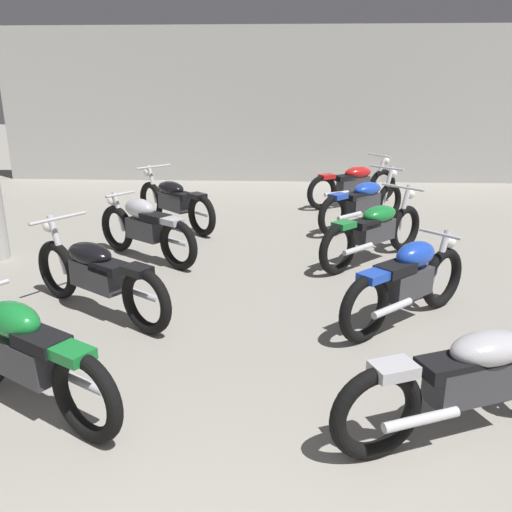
% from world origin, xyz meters
% --- Properties ---
extents(back_wall, '(13.19, 0.24, 3.60)m').
position_xyz_m(back_wall, '(0.00, 12.63, 1.80)').
color(back_wall, '#B2B2AD').
rests_on(back_wall, ground).
extents(motorcycle_left_row_1, '(1.75, 1.11, 0.88)m').
position_xyz_m(motorcycle_left_row_1, '(-1.58, 2.72, 0.46)').
color(motorcycle_left_row_1, black).
rests_on(motorcycle_left_row_1, ground).
extents(motorcycle_left_row_2, '(1.85, 1.33, 0.97)m').
position_xyz_m(motorcycle_left_row_2, '(-1.65, 4.48, 0.45)').
color(motorcycle_left_row_2, black).
rests_on(motorcycle_left_row_2, ground).
extents(motorcycle_left_row_3, '(1.65, 1.26, 0.88)m').
position_xyz_m(motorcycle_left_row_3, '(-1.60, 6.32, 0.46)').
color(motorcycle_left_row_3, black).
rests_on(motorcycle_left_row_3, ground).
extents(motorcycle_left_row_4, '(1.62, 1.61, 0.97)m').
position_xyz_m(motorcycle_left_row_4, '(-1.55, 8.08, 0.45)').
color(motorcycle_left_row_4, black).
rests_on(motorcycle_left_row_4, ground).
extents(motorcycle_right_row_1, '(2.05, 1.02, 0.97)m').
position_xyz_m(motorcycle_right_row_1, '(1.62, 2.58, 0.45)').
color(motorcycle_right_row_1, black).
rests_on(motorcycle_right_row_1, ground).
extents(motorcycle_right_row_2, '(1.53, 1.41, 0.88)m').
position_xyz_m(motorcycle_right_row_2, '(1.56, 4.42, 0.46)').
color(motorcycle_right_row_2, black).
rests_on(motorcycle_right_row_2, ground).
extents(motorcycle_right_row_3, '(1.62, 1.61, 0.97)m').
position_xyz_m(motorcycle_right_row_3, '(1.53, 6.39, 0.45)').
color(motorcycle_right_row_3, black).
rests_on(motorcycle_right_row_3, ground).
extents(motorcycle_right_row_4, '(1.62, 1.60, 0.97)m').
position_xyz_m(motorcycle_right_row_4, '(1.62, 8.17, 0.45)').
color(motorcycle_right_row_4, black).
rests_on(motorcycle_right_row_4, ground).
extents(motorcycle_right_row_5, '(1.90, 1.24, 0.97)m').
position_xyz_m(motorcycle_right_row_5, '(1.67, 9.89, 0.45)').
color(motorcycle_right_row_5, black).
rests_on(motorcycle_right_row_5, ground).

